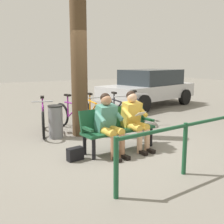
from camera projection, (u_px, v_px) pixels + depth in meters
The scene contains 14 objects.
ground_plane at pixel (116, 148), 5.80m from camera, with size 40.00×40.00×0.00m, color slate.
bench at pixel (117, 125), 5.62m from camera, with size 1.64×0.62×0.87m.
person_reading at pixel (134, 117), 5.65m from camera, with size 0.52×0.79×1.20m.
person_companion at pixel (109, 121), 5.28m from camera, with size 0.52×0.79×1.20m.
handbag at pixel (75, 154), 5.05m from camera, with size 0.30×0.14×0.24m, color black.
tree_trunk at pixel (79, 70), 6.55m from camera, with size 0.39×0.39×3.17m, color #4C3823.
litter_bin at pixel (56, 122), 6.49m from camera, with size 0.35×0.35×0.78m.
bicycle_blue at pixel (136, 110), 8.26m from camera, with size 0.71×1.59×0.94m.
bicycle_green at pixel (116, 113), 7.80m from camera, with size 0.48×1.67×0.94m.
bicycle_red at pixel (92, 114), 7.54m from camera, with size 0.48×1.67×0.94m.
bicycle_purple at pixel (72, 116), 7.30m from camera, with size 0.56×1.65×0.94m.
bicycle_silver at pixel (43, 120), 6.86m from camera, with size 0.61×1.63×0.94m.
railing_fence at pixel (185, 139), 4.35m from camera, with size 2.79×0.34×0.85m.
parked_car at pixel (149, 87), 11.21m from camera, with size 4.51×2.77×1.47m.
Camera 1 is at (2.87, 4.77, 1.80)m, focal length 43.97 mm.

